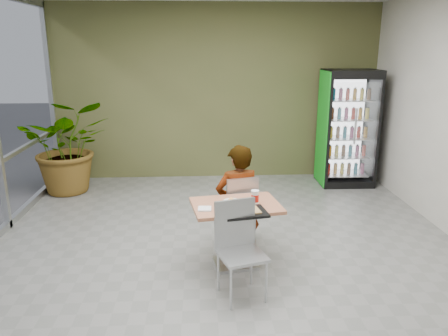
% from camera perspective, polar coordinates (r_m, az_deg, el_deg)
% --- Properties ---
extents(ground, '(7.00, 7.00, 0.00)m').
position_cam_1_polar(ground, '(5.26, 0.51, -12.10)').
color(ground, slate).
rests_on(ground, ground).
extents(room_envelope, '(6.00, 7.00, 3.20)m').
position_cam_1_polar(room_envelope, '(4.73, 0.56, 5.30)').
color(room_envelope, beige).
rests_on(room_envelope, ground).
extents(dining_table, '(1.06, 0.82, 0.75)m').
position_cam_1_polar(dining_table, '(4.96, 1.55, -7.04)').
color(dining_table, '#A76847').
rests_on(dining_table, ground).
extents(chair_far, '(0.49, 0.49, 0.91)m').
position_cam_1_polar(chair_far, '(5.47, 2.10, -4.84)').
color(chair_far, '#ABADAF').
rests_on(chair_far, ground).
extents(chair_near, '(0.54, 0.54, 0.97)m').
position_cam_1_polar(chair_near, '(4.43, 1.87, -9.48)').
color(chair_near, '#ABADAF').
rests_on(chair_near, ground).
extents(seated_woman, '(0.66, 0.51, 1.59)m').
position_cam_1_polar(seated_woman, '(5.52, 1.83, -5.06)').
color(seated_woman, black).
rests_on(seated_woman, ground).
extents(pizza_plate, '(0.26, 0.21, 0.03)m').
position_cam_1_polar(pizza_plate, '(4.94, 1.05, -4.29)').
color(pizza_plate, white).
rests_on(pizza_plate, dining_table).
extents(soda_cup, '(0.09, 0.09, 0.16)m').
position_cam_1_polar(soda_cup, '(4.88, 4.07, -3.84)').
color(soda_cup, white).
rests_on(soda_cup, dining_table).
extents(napkin_stack, '(0.15, 0.15, 0.02)m').
position_cam_1_polar(napkin_stack, '(4.72, -2.54, -5.35)').
color(napkin_stack, white).
rests_on(napkin_stack, dining_table).
extents(cafeteria_tray, '(0.53, 0.42, 0.03)m').
position_cam_1_polar(cafeteria_tray, '(4.60, 2.64, -5.85)').
color(cafeteria_tray, black).
rests_on(cafeteria_tray, dining_table).
extents(beverage_fridge, '(0.94, 0.73, 2.05)m').
position_cam_1_polar(beverage_fridge, '(8.13, 15.83, 5.01)').
color(beverage_fridge, black).
rests_on(beverage_fridge, ground).
extents(potted_plant, '(1.67, 1.52, 1.60)m').
position_cam_1_polar(potted_plant, '(7.88, -19.66, 2.70)').
color(potted_plant, '#326227').
rests_on(potted_plant, ground).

